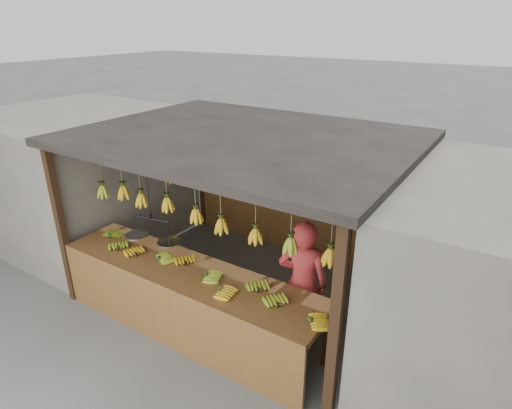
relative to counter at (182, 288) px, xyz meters
The scene contains 8 objects.
ground 1.43m from the counter, 85.46° to the left, with size 80.00×80.00×0.00m, color #5B5B57.
stall 2.01m from the counter, 86.42° to the left, with size 4.30×3.30×2.40m.
neighbor_left 3.74m from the counter, 160.61° to the left, with size 3.00×3.00×2.30m, color slate.
counter is the anchor object (origin of this frame).
hanging_bananas 1.53m from the counter, 85.20° to the left, with size 3.59×2.23×0.39m.
balance_scale 0.84m from the counter, 161.23° to the left, with size 0.80×0.39×0.92m.
vendor 1.48m from the counter, 30.05° to the left, with size 0.61×0.40×1.66m, color #BF3333.
bag_bundles 3.30m from the counter, 51.73° to the left, with size 0.08×0.26×1.29m.
Camera 1 is at (3.06, -4.45, 3.75)m, focal length 30.00 mm.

